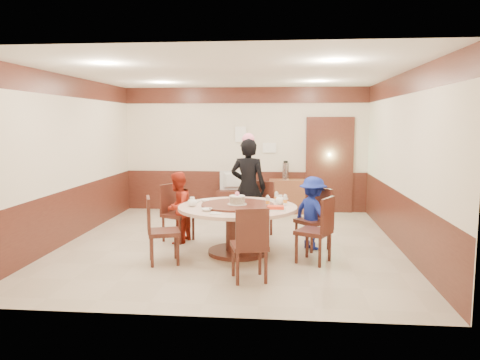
# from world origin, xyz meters

# --- Properties ---
(room) EXTENTS (6.00, 6.04, 2.84)m
(room) POSITION_xyz_m (0.01, 0.01, 1.08)
(room) COLOR #C1B39B
(room) RESTS_ON ground
(banquet_table) EXTENTS (1.82, 1.82, 0.78)m
(banquet_table) POSITION_xyz_m (0.18, -0.61, 0.53)
(banquet_table) COLOR #481F16
(banquet_table) RESTS_ON ground
(chair_0) EXTENTS (0.62, 0.62, 0.97)m
(chair_0) POSITION_xyz_m (1.36, -0.20, 0.30)
(chair_0) COLOR #481F16
(chair_0) RESTS_ON ground
(chair_1) EXTENTS (0.60, 0.60, 0.97)m
(chair_1) POSITION_xyz_m (0.43, 0.58, 0.30)
(chair_1) COLOR #481F16
(chair_1) RESTS_ON ground
(chair_2) EXTENTS (0.60, 0.59, 0.97)m
(chair_2) POSITION_xyz_m (-0.93, 0.10, 0.30)
(chair_2) COLOR #481F16
(chair_2) RESTS_ON ground
(chair_3) EXTENTS (0.56, 0.56, 0.97)m
(chair_3) POSITION_xyz_m (-0.85, -1.19, 0.30)
(chair_3) COLOR #481F16
(chair_3) RESTS_ON ground
(chair_4) EXTENTS (0.54, 0.54, 0.97)m
(chair_4) POSITION_xyz_m (0.45, -1.82, 0.30)
(chair_4) COLOR #481F16
(chair_4) RESTS_ON ground
(chair_5) EXTENTS (0.60, 0.59, 0.97)m
(chair_5) POSITION_xyz_m (1.33, -0.97, 0.30)
(chair_5) COLOR #481F16
(chair_5) RESTS_ON ground
(person_standing) EXTENTS (0.69, 0.51, 1.74)m
(person_standing) POSITION_xyz_m (0.25, 0.59, 0.87)
(person_standing) COLOR black
(person_standing) RESTS_ON ground
(person_red) EXTENTS (0.56, 0.66, 1.20)m
(person_red) POSITION_xyz_m (-0.89, -0.03, 0.60)
(person_red) COLOR #A52716
(person_red) RESTS_ON ground
(person_blue) EXTENTS (0.82, 0.85, 1.17)m
(person_blue) POSITION_xyz_m (1.35, -0.21, 0.58)
(person_blue) COLOR navy
(person_blue) RESTS_ON ground
(birthday_cake) EXTENTS (0.29, 0.29, 0.20)m
(birthday_cake) POSITION_xyz_m (0.18, -0.65, 0.85)
(birthday_cake) COLOR white
(birthday_cake) RESTS_ON banquet_table
(teapot_left) EXTENTS (0.17, 0.15, 0.13)m
(teapot_left) POSITION_xyz_m (-0.50, -0.72, 0.81)
(teapot_left) COLOR white
(teapot_left) RESTS_ON banquet_table
(teapot_right) EXTENTS (0.17, 0.15, 0.13)m
(teapot_right) POSITION_xyz_m (0.82, -0.40, 0.81)
(teapot_right) COLOR white
(teapot_right) RESTS_ON banquet_table
(bowl_0) EXTENTS (0.15, 0.15, 0.04)m
(bowl_0) POSITION_xyz_m (-0.37, -0.29, 0.77)
(bowl_0) COLOR white
(bowl_0) RESTS_ON banquet_table
(bowl_1) EXTENTS (0.13, 0.13, 0.04)m
(bowl_1) POSITION_xyz_m (0.54, -1.15, 0.77)
(bowl_1) COLOR white
(bowl_1) RESTS_ON banquet_table
(bowl_2) EXTENTS (0.16, 0.16, 0.04)m
(bowl_2) POSITION_xyz_m (-0.22, -1.07, 0.77)
(bowl_2) COLOR white
(bowl_2) RESTS_ON banquet_table
(bowl_3) EXTENTS (0.14, 0.14, 0.04)m
(bowl_3) POSITION_xyz_m (0.79, -0.75, 0.77)
(bowl_3) COLOR white
(bowl_3) RESTS_ON banquet_table
(saucer_near) EXTENTS (0.18, 0.18, 0.01)m
(saucer_near) POSITION_xyz_m (-0.07, -1.26, 0.76)
(saucer_near) COLOR white
(saucer_near) RESTS_ON banquet_table
(saucer_far) EXTENTS (0.18, 0.18, 0.01)m
(saucer_far) POSITION_xyz_m (0.63, -0.11, 0.76)
(saucer_far) COLOR white
(saucer_far) RESTS_ON banquet_table
(shrimp_platter) EXTENTS (0.30, 0.20, 0.06)m
(shrimp_platter) POSITION_xyz_m (0.77, -0.90, 0.78)
(shrimp_platter) COLOR white
(shrimp_platter) RESTS_ON banquet_table
(bottle_0) EXTENTS (0.06, 0.06, 0.16)m
(bottle_0) POSITION_xyz_m (0.64, -0.64, 0.83)
(bottle_0) COLOR white
(bottle_0) RESTS_ON banquet_table
(bottle_1) EXTENTS (0.06, 0.06, 0.16)m
(bottle_1) POSITION_xyz_m (0.90, -0.53, 0.83)
(bottle_1) COLOR white
(bottle_1) RESTS_ON banquet_table
(bottle_2) EXTENTS (0.06, 0.06, 0.16)m
(bottle_2) POSITION_xyz_m (0.77, -0.25, 0.83)
(bottle_2) COLOR white
(bottle_2) RESTS_ON banquet_table
(tv_stand) EXTENTS (0.85, 0.45, 0.50)m
(tv_stand) POSITION_xyz_m (-0.18, 2.75, 0.25)
(tv_stand) COLOR #481F16
(tv_stand) RESTS_ON ground
(television) EXTENTS (0.75, 0.17, 0.43)m
(television) POSITION_xyz_m (-0.18, 2.75, 0.72)
(television) COLOR #959597
(television) RESTS_ON tv_stand
(side_cabinet) EXTENTS (0.80, 0.40, 0.75)m
(side_cabinet) POSITION_xyz_m (0.96, 2.78, 0.38)
(side_cabinet) COLOR brown
(side_cabinet) RESTS_ON ground
(thermos) EXTENTS (0.15, 0.15, 0.38)m
(thermos) POSITION_xyz_m (0.92, 2.78, 0.94)
(thermos) COLOR silver
(thermos) RESTS_ON side_cabinet
(notice_left) EXTENTS (0.25, 0.00, 0.35)m
(notice_left) POSITION_xyz_m (-0.10, 2.96, 1.75)
(notice_left) COLOR white
(notice_left) RESTS_ON room
(notice_right) EXTENTS (0.30, 0.00, 0.22)m
(notice_right) POSITION_xyz_m (0.55, 2.96, 1.45)
(notice_right) COLOR white
(notice_right) RESTS_ON room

